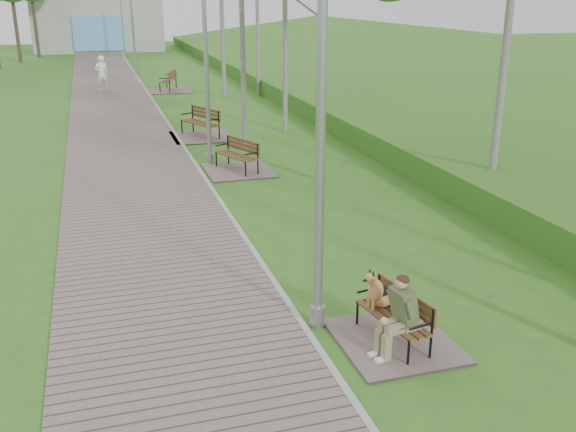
# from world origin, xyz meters

# --- Properties ---
(ground) EXTENTS (120.00, 120.00, 0.00)m
(ground) POSITION_xyz_m (0.00, 0.00, 0.00)
(ground) COLOR #316621
(ground) RESTS_ON ground
(walkway) EXTENTS (3.50, 67.00, 0.04)m
(walkway) POSITION_xyz_m (-1.75, 21.50, 0.02)
(walkway) COLOR #71625C
(walkway) RESTS_ON ground
(kerb) EXTENTS (0.10, 67.00, 0.05)m
(kerb) POSITION_xyz_m (0.00, 21.50, 0.03)
(kerb) COLOR #999993
(kerb) RESTS_ON ground
(embankment) EXTENTS (14.00, 70.00, 1.60)m
(embankment) POSITION_xyz_m (12.00, 20.00, 0.00)
(embankment) COLOR #467D24
(embankment) RESTS_ON ground
(building_north) EXTENTS (10.00, 5.20, 4.00)m
(building_north) POSITION_xyz_m (-1.50, 50.97, 1.99)
(building_north) COLOR #9E9E99
(building_north) RESTS_ON ground
(bench_main) EXTENTS (1.54, 1.71, 1.34)m
(bench_main) POSITION_xyz_m (1.00, 1.59, 0.37)
(bench_main) COLOR #71625C
(bench_main) RESTS_ON ground
(bench_second) EXTENTS (1.74, 1.93, 1.07)m
(bench_second) POSITION_xyz_m (0.97, 11.03, 0.20)
(bench_second) COLOR #71625C
(bench_second) RESTS_ON ground
(bench_third) EXTENTS (1.95, 2.17, 1.20)m
(bench_third) POSITION_xyz_m (0.76, 15.59, 0.22)
(bench_third) COLOR #71625C
(bench_third) RESTS_ON ground
(bench_far) EXTENTS (2.01, 2.24, 1.24)m
(bench_far) POSITION_xyz_m (1.04, 26.53, 0.23)
(bench_far) COLOR #71625C
(bench_far) RESTS_ON ground
(lamp_post_near) EXTENTS (0.22, 0.22, 5.75)m
(lamp_post_near) POSITION_xyz_m (0.20, 2.35, 2.69)
(lamp_post_near) COLOR #97999F
(lamp_post_near) RESTS_ON ground
(lamp_post_second) EXTENTS (0.20, 0.20, 5.23)m
(lamp_post_second) POSITION_xyz_m (0.42, 12.03, 2.45)
(lamp_post_second) COLOR #97999F
(lamp_post_second) RESTS_ON ground
(lamp_post_third) EXTENTS (0.23, 0.23, 5.94)m
(lamp_post_third) POSITION_xyz_m (0.07, 34.05, 2.78)
(lamp_post_third) COLOR #97999F
(lamp_post_third) RESTS_ON ground
(lamp_post_far) EXTENTS (0.18, 0.18, 4.67)m
(lamp_post_far) POSITION_xyz_m (0.10, 45.13, 2.18)
(lamp_post_far) COLOR #97999F
(lamp_post_far) RESTS_ON ground
(pedestrian_near) EXTENTS (0.70, 0.53, 1.71)m
(pedestrian_near) POSITION_xyz_m (-2.01, 27.44, 0.85)
(pedestrian_near) COLOR white
(pedestrian_near) RESTS_ON ground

